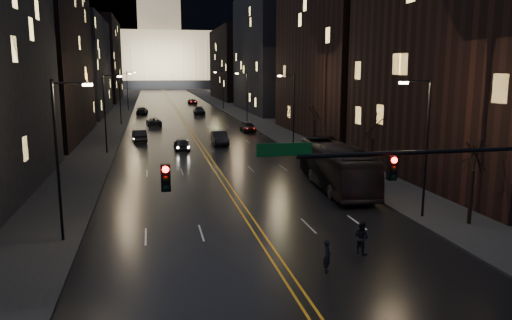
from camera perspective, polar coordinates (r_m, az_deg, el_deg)
ground at (r=21.37m, az=5.77°, el=-16.19°), size 900.00×900.00×0.00m
road at (r=148.60m, az=-9.66°, el=6.57°), size 20.00×320.00×0.02m
sidewalk_left at (r=148.69m, az=-15.09°, el=6.39°), size 8.00×320.00×0.16m
sidewalk_right at (r=149.81m, az=-4.26°, el=6.74°), size 8.00×320.00×0.16m
center_line at (r=148.60m, az=-9.66°, el=6.57°), size 0.62×320.00×0.01m
building_left_mid at (r=73.86m, az=-24.30°, el=12.96°), size 12.00×30.00×28.00m
building_left_far at (r=111.20m, az=-20.01°, el=10.01°), size 12.00×34.00×20.00m
building_left_dist at (r=158.91m, az=-17.67°, el=10.80°), size 12.00×40.00×24.00m
building_right_near at (r=46.79m, az=23.87°, el=12.54°), size 12.00×26.00×24.00m
building_right_tall at (r=73.91m, az=10.05°, el=17.59°), size 12.00×30.00×38.00m
building_right_mid at (r=113.47m, az=1.87°, el=12.13°), size 12.00×34.00×26.00m
building_right_dist at (r=160.46m, az=-2.28°, el=10.90°), size 12.00×40.00×22.00m
capitol at (r=268.35m, az=-10.87°, el=11.83°), size 90.00×50.00×58.50m
traffic_signal at (r=22.14m, az=20.76°, el=-1.86°), size 17.29×0.45×7.00m
streetlamp_right_near at (r=33.08m, az=18.67°, el=2.10°), size 2.13×0.25×9.00m
streetlamp_left_near at (r=28.94m, az=-21.45°, el=0.80°), size 2.13×0.25×9.00m
streetlamp_right_mid at (r=60.70m, az=4.17°, el=6.15°), size 2.13×0.25×9.00m
streetlamp_left_mid at (r=58.55m, az=-16.73°, el=5.59°), size 2.13×0.25×9.00m
streetlamp_right_far at (r=89.86m, az=-1.16°, el=7.54°), size 2.13×0.25×9.00m
streetlamp_left_far at (r=88.42m, az=-15.17°, el=7.14°), size 2.13×0.25×9.00m
streetlamp_right_dist at (r=119.44m, az=-3.88°, el=8.23°), size 2.13×0.25×9.00m
streetlamp_left_dist at (r=118.36m, az=-14.40°, el=7.91°), size 2.13×0.25×9.00m
tree_right_near at (r=32.69m, az=23.69°, el=0.68°), size 2.40×2.40×6.65m
tree_right_mid at (r=44.70m, az=13.28°, el=3.67°), size 2.40×2.40×6.65m
tree_right_far at (r=59.49m, az=6.73°, el=5.48°), size 2.40×2.40×6.65m
bus at (r=40.65m, az=9.14°, el=-0.72°), size 3.99×13.16×3.61m
oncoming_car_a at (r=59.54m, az=-8.47°, el=1.78°), size 1.85×4.39×1.48m
oncoming_car_b at (r=67.93m, az=-13.19°, el=2.72°), size 2.14×4.98×1.60m
oncoming_car_c at (r=86.29m, az=-11.61°, el=4.30°), size 2.73×5.21×1.40m
oncoming_car_d at (r=108.88m, az=-12.90°, el=5.51°), size 2.57×5.49×1.55m
receding_car_a at (r=63.56m, az=-4.17°, el=2.51°), size 1.87×5.22×1.71m
receding_car_b at (r=76.40m, az=-0.93°, el=3.82°), size 2.09×4.79×1.61m
receding_car_c at (r=106.44m, az=-6.52°, el=5.62°), size 2.38×5.63×1.62m
receding_car_d at (r=138.68m, az=-7.27°, el=6.65°), size 2.42×5.06×1.39m
pedestrian_a at (r=24.24m, az=8.14°, el=-10.84°), size 0.57×0.69×1.61m
pedestrian_b at (r=26.88m, az=11.95°, el=-8.66°), size 0.81×0.96×1.74m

